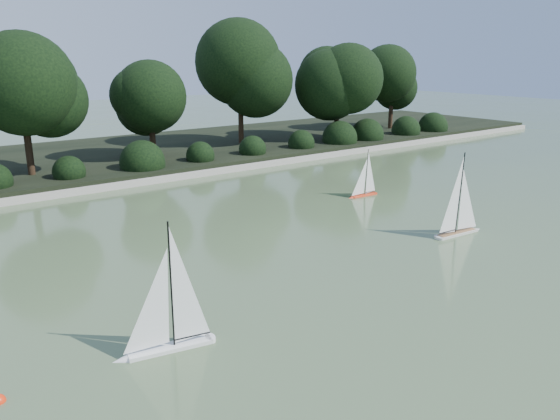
% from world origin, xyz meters
% --- Properties ---
extents(ground, '(80.00, 80.00, 0.00)m').
position_xyz_m(ground, '(0.00, 0.00, 0.00)').
color(ground, '#415734').
rests_on(ground, ground).
extents(pond_coping, '(40.00, 0.35, 0.18)m').
position_xyz_m(pond_coping, '(0.00, 9.00, 0.09)').
color(pond_coping, gray).
rests_on(pond_coping, ground).
extents(far_bank, '(40.00, 8.00, 0.30)m').
position_xyz_m(far_bank, '(0.00, 13.00, 0.15)').
color(far_bank, black).
rests_on(far_bank, ground).
extents(tree_line, '(26.31, 3.93, 4.39)m').
position_xyz_m(tree_line, '(1.23, 11.44, 2.64)').
color(tree_line, black).
rests_on(tree_line, ground).
extents(shrub_hedge, '(29.10, 1.10, 1.10)m').
position_xyz_m(shrub_hedge, '(0.00, 9.90, 0.45)').
color(shrub_hedge, black).
rests_on(shrub_hedge, ground).
extents(sailboat_white_a, '(1.34, 0.46, 1.82)m').
position_xyz_m(sailboat_white_a, '(-4.07, 0.14, 0.29)').
color(sailboat_white_a, white).
rests_on(sailboat_white_a, ground).
extents(sailboat_white_b, '(1.37, 0.32, 1.86)m').
position_xyz_m(sailboat_white_b, '(2.99, 0.70, 0.29)').
color(sailboat_white_b, beige).
rests_on(sailboat_white_b, ground).
extents(sailboat_orange, '(0.98, 0.22, 1.34)m').
position_xyz_m(sailboat_orange, '(3.61, 4.18, 0.21)').
color(sailboat_orange, '#F2411F').
rests_on(sailboat_orange, ground).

